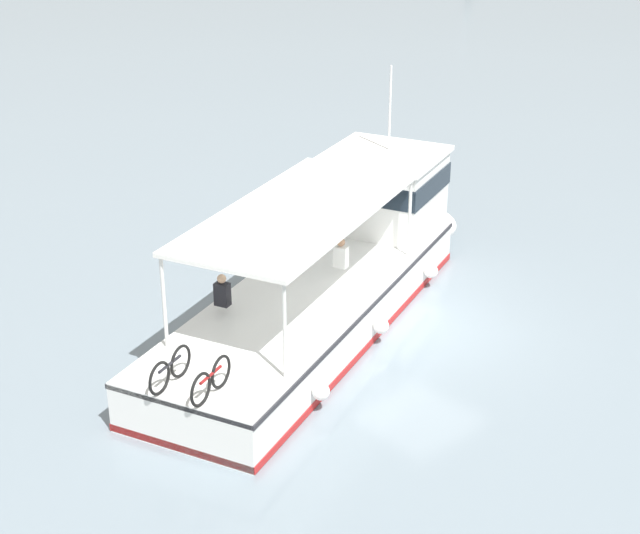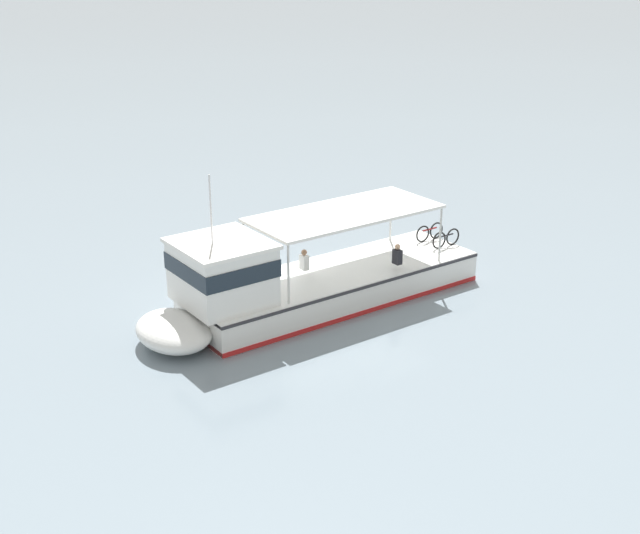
# 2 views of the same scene
# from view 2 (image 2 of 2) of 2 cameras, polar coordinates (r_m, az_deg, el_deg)

# --- Properties ---
(ground_plane) EXTENTS (400.00, 400.00, 0.00)m
(ground_plane) POSITION_cam_2_polar(r_m,az_deg,el_deg) (30.68, -3.58, -1.37)
(ground_plane) COLOR gray
(ferry_main) EXTENTS (12.87, 7.97, 5.32)m
(ferry_main) POSITION_cam_2_polar(r_m,az_deg,el_deg) (28.26, -1.68, -1.17)
(ferry_main) COLOR white
(ferry_main) RESTS_ON ground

